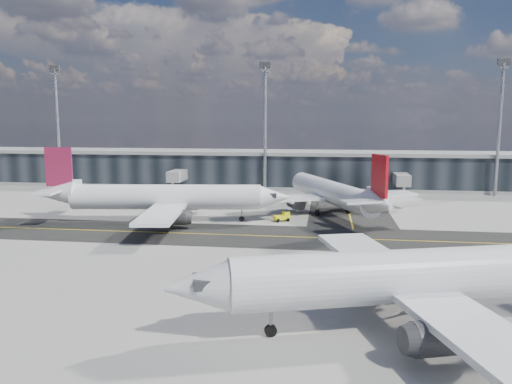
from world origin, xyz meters
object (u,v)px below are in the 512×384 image
at_px(service_van, 322,191).
at_px(airliner_near, 435,275).
at_px(airliner_redtail, 332,193).
at_px(airliner_af, 163,197).
at_px(baggage_tug, 283,216).

bearing_deg(service_van, airliner_near, -74.58).
relative_size(airliner_redtail, airliner_near, 0.89).
bearing_deg(service_van, airliner_af, -120.30).
bearing_deg(airliner_redtail, service_van, 71.53).
xyz_separation_m(airliner_redtail, airliner_near, (7.57, -46.35, 0.36)).
bearing_deg(baggage_tug, service_van, 140.07).
relative_size(airliner_near, baggage_tug, 14.59).
xyz_separation_m(airliner_af, airliner_redtail, (27.05, 9.99, -0.16)).
bearing_deg(airliner_near, airliner_af, 26.28).
bearing_deg(baggage_tug, airliner_redtail, 103.17).
distance_m(airliner_near, baggage_tug, 42.37).
distance_m(airliner_redtail, baggage_tug, 11.02).
height_order(airliner_redtail, airliner_near, airliner_near).
xyz_separation_m(airliner_af, airliner_near, (34.62, -36.36, 0.19)).
bearing_deg(service_van, airliner_redtail, -77.41).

